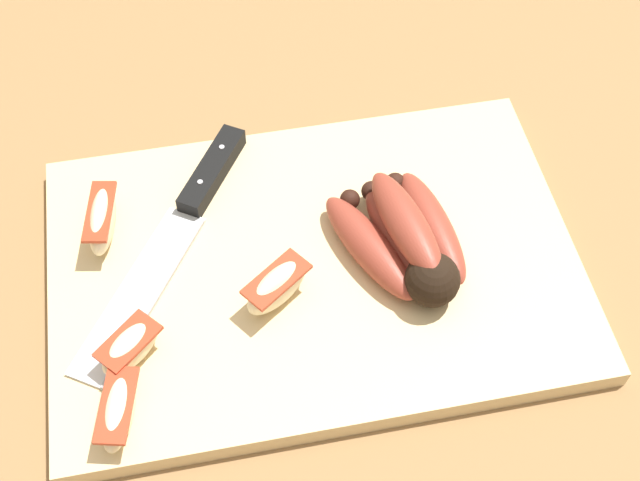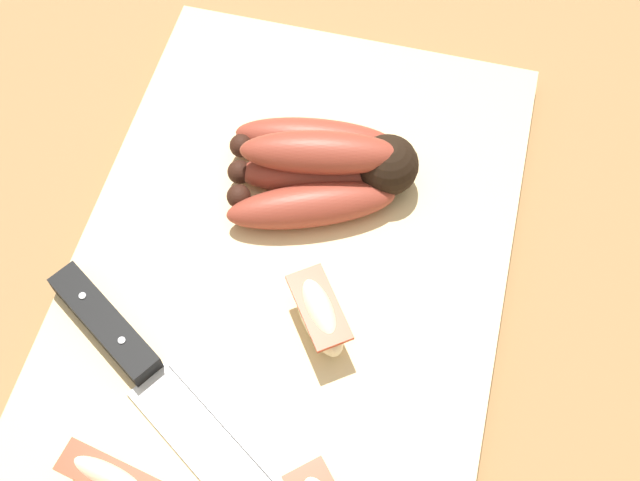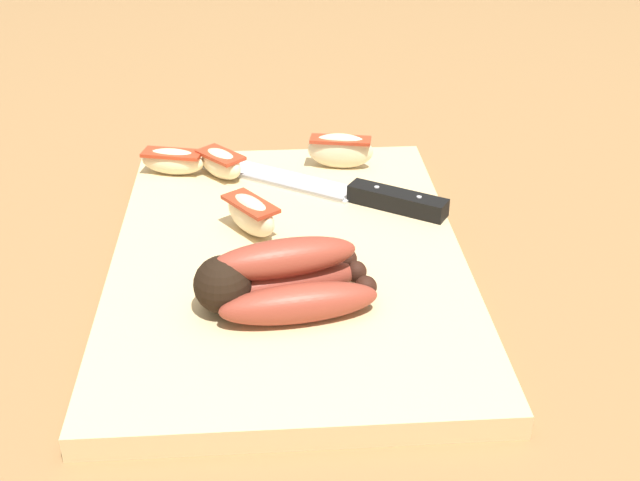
# 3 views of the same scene
# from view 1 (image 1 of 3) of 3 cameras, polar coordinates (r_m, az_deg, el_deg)

# --- Properties ---
(ground_plane) EXTENTS (6.00, 6.00, 0.00)m
(ground_plane) POSITION_cam_1_polar(r_m,az_deg,el_deg) (0.76, -1.78, -2.74)
(ground_plane) COLOR olive
(cutting_board) EXTENTS (0.46, 0.31, 0.02)m
(cutting_board) POSITION_cam_1_polar(r_m,az_deg,el_deg) (0.76, -0.40, -1.74)
(cutting_board) COLOR #DBBC84
(cutting_board) RESTS_ON ground_plane
(banana_bunch) EXTENTS (0.12, 0.15, 0.06)m
(banana_bunch) POSITION_cam_1_polar(r_m,az_deg,el_deg) (0.74, 5.73, -0.04)
(banana_bunch) COLOR black
(banana_bunch) RESTS_ON cutting_board
(chefs_knife) EXTENTS (0.18, 0.25, 0.02)m
(chefs_knife) POSITION_cam_1_polar(r_m,az_deg,el_deg) (0.78, -8.66, 1.92)
(chefs_knife) COLOR silver
(chefs_knife) RESTS_ON cutting_board
(apple_wedge_near) EXTENTS (0.07, 0.06, 0.04)m
(apple_wedge_near) POSITION_cam_1_polar(r_m,az_deg,el_deg) (0.71, -2.86, -3.05)
(apple_wedge_near) COLOR beige
(apple_wedge_near) RESTS_ON cutting_board
(apple_wedge_middle) EXTENTS (0.06, 0.06, 0.03)m
(apple_wedge_middle) POSITION_cam_1_polar(r_m,az_deg,el_deg) (0.70, -12.45, -6.89)
(apple_wedge_middle) COLOR beige
(apple_wedge_middle) RESTS_ON cutting_board
(apple_wedge_far) EXTENTS (0.04, 0.07, 0.03)m
(apple_wedge_far) POSITION_cam_1_polar(r_m,az_deg,el_deg) (0.68, -13.17, -10.83)
(apple_wedge_far) COLOR beige
(apple_wedge_far) RESTS_ON cutting_board
(apple_wedge_extra) EXTENTS (0.03, 0.07, 0.04)m
(apple_wedge_extra) POSITION_cam_1_polar(r_m,az_deg,el_deg) (0.77, -14.21, 1.35)
(apple_wedge_extra) COLOR beige
(apple_wedge_extra) RESTS_ON cutting_board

